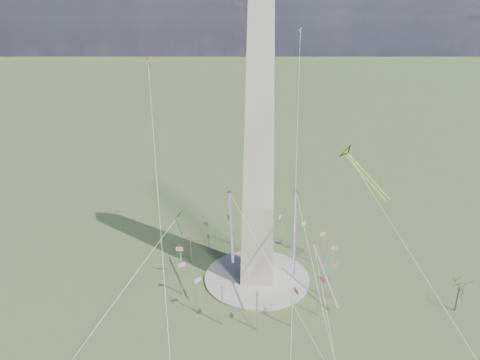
{
  "coord_description": "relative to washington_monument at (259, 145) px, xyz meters",
  "views": [
    {
      "loc": [
        -0.86,
        -125.83,
        83.98
      ],
      "look_at": [
        -5.77,
        0.0,
        36.28
      ],
      "focal_mm": 32.0,
      "sensor_mm": 36.0,
      "label": 1
    }
  ],
  "objects": [
    {
      "name": "kite_streamer_mid",
      "position": [
        -8.24,
        -10.06,
        -19.47
      ],
      "size": [
        3.48,
        20.49,
        14.07
      ],
      "rotation": [
        0.0,
        0.0,
        3.25
      ],
      "color": "#E85224",
      "rests_on": "ground"
    },
    {
      "name": "kite_diamond_purple",
      "position": [
        -25.34,
        -2.6,
        -24.03
      ],
      "size": [
        2.42,
        3.63,
        10.83
      ],
      "rotation": [
        0.0,
        0.0,
        2.5
      ],
      "color": "navy",
      "rests_on": "ground"
    },
    {
      "name": "kite_small_white",
      "position": [
        15.54,
        48.73,
        31.78
      ],
      "size": [
        1.02,
        1.71,
        4.04
      ],
      "rotation": [
        0.0,
        0.0,
        2.81
      ],
      "color": "white",
      "rests_on": "ground"
    },
    {
      "name": "kite_streamer_right",
      "position": [
        20.72,
        -7.03,
        -37.91
      ],
      "size": [
        7.14,
        18.57,
        13.17
      ],
      "rotation": [
        0.0,
        0.0,
        3.46
      ],
      "color": "#E85224",
      "rests_on": "ground"
    },
    {
      "name": "kite_streamer_left",
      "position": [
        10.97,
        -12.11,
        -19.03
      ],
      "size": [
        3.25,
        23.65,
        16.23
      ],
      "rotation": [
        0.0,
        0.0,
        3.06
      ],
      "color": "#E85224",
      "rests_on": "ground"
    },
    {
      "name": "kite_delta_black",
      "position": [
        30.38,
        13.02,
        -6.85
      ],
      "size": [
        16.69,
        16.46,
        15.72
      ],
      "rotation": [
        0.0,
        0.0,
        3.94
      ],
      "color": "black",
      "rests_on": "ground"
    },
    {
      "name": "washington_monument",
      "position": [
        0.0,
        0.0,
        0.0
      ],
      "size": [
        15.56,
        15.56,
        100.0
      ],
      "color": "#BBAE9D",
      "rests_on": "plaza"
    },
    {
      "name": "tree_near",
      "position": [
        60.81,
        -14.91,
        -39.17
      ],
      "size": [
        7.04,
        7.04,
        12.31
      ],
      "color": "brown",
      "rests_on": "ground"
    },
    {
      "name": "plaza",
      "position": [
        0.0,
        0.0,
        -47.55
      ],
      "size": [
        36.0,
        36.0,
        0.8
      ],
      "primitive_type": "cylinder",
      "color": "#A29F94",
      "rests_on": "ground"
    },
    {
      "name": "kite_small_red",
      "position": [
        -39.51,
        28.98,
        22.48
      ],
      "size": [
        1.44,
        2.13,
        4.52
      ],
      "rotation": [
        0.0,
        0.0,
        2.5
      ],
      "color": "red",
      "rests_on": "ground"
    },
    {
      "name": "ground",
      "position": [
        0.0,
        0.0,
        -47.95
      ],
      "size": [
        2000.0,
        2000.0,
        0.0
      ],
      "primitive_type": "plane",
      "color": "#425C2E",
      "rests_on": "ground"
    },
    {
      "name": "flagpole_ring",
      "position": [
        -0.0,
        -0.0,
        -40.68
      ],
      "size": [
        54.4,
        54.4,
        13.0
      ],
      "color": "white",
      "rests_on": "ground"
    }
  ]
}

